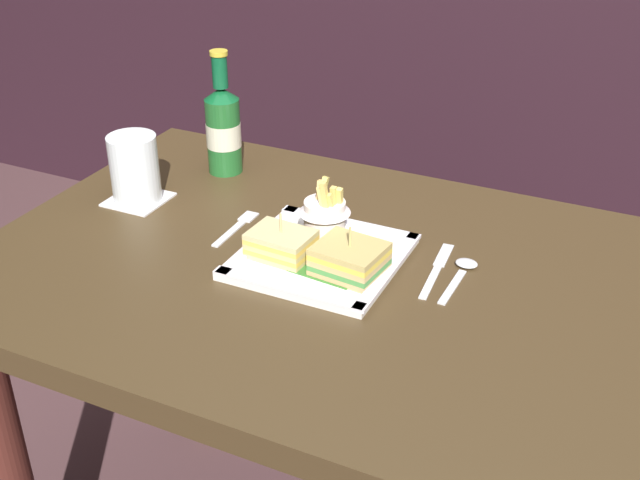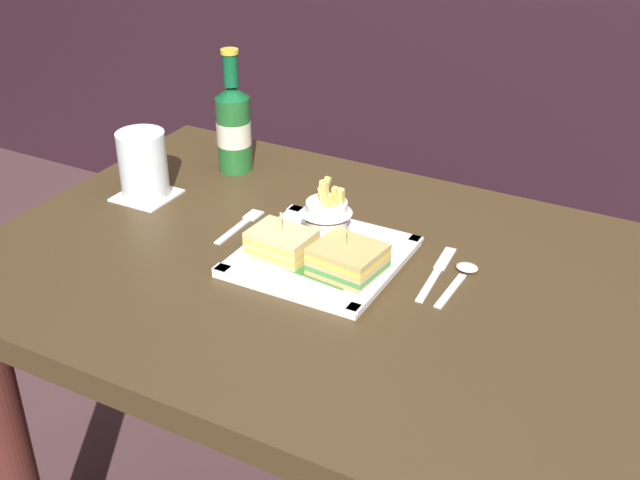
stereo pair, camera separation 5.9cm
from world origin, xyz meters
The scene contains 11 objects.
dining_table centered at (0.00, 0.00, 0.61)m, with size 1.08×0.76×0.78m.
square_plate centered at (0.00, 0.01, 0.79)m, with size 0.25×0.25×0.02m.
sandwich_half_left centered at (-0.05, -0.02, 0.81)m, with size 0.10×0.08×0.07m.
sandwich_half_right centered at (0.06, -0.02, 0.81)m, with size 0.11×0.10×0.08m.
fries_cup centered at (-0.02, 0.06, 0.84)m, with size 0.08×0.08×0.11m.
beer_bottle centered at (-0.31, 0.24, 0.87)m, with size 0.07×0.07×0.24m.
drink_coaster centered at (-0.39, 0.06, 0.78)m, with size 0.10×0.10×0.00m, color silver.
water_glass centered at (-0.39, 0.06, 0.83)m, with size 0.09×0.09×0.12m.
fork centered at (-0.18, 0.05, 0.78)m, with size 0.02×0.13×0.00m.
knife centered at (0.18, 0.06, 0.78)m, with size 0.03×0.17×0.00m.
spoon centered at (0.21, 0.07, 0.78)m, with size 0.03×0.13×0.01m.
Camera 1 is at (0.47, -0.99, 1.44)m, focal length 45.56 mm.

